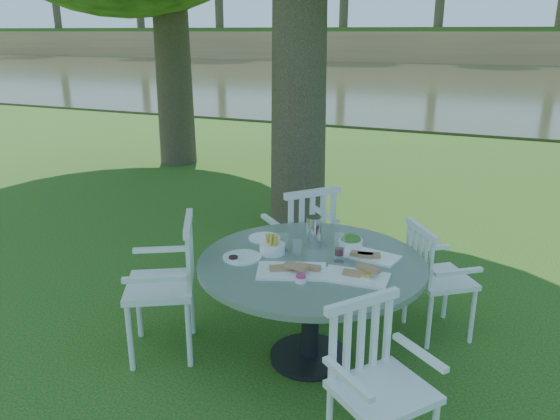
{
  "coord_description": "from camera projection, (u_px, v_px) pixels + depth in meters",
  "views": [
    {
      "loc": [
        1.61,
        -3.61,
        2.21
      ],
      "look_at": [
        0.0,
        0.2,
        0.85
      ],
      "focal_mm": 35.0,
      "sensor_mm": 36.0,
      "label": 1
    }
  ],
  "objects": [
    {
      "name": "chair_sw",
      "position": [
        174.0,
        276.0,
        3.8
      ],
      "size": [
        0.65,
        0.67,
        0.99
      ],
      "rotation": [
        0.0,
        0.0,
        -1.06
      ],
      "color": "white",
      "rests_on": "ground"
    },
    {
      "name": "chair_nw",
      "position": [
        305.0,
        233.0,
        4.6
      ],
      "size": [
        0.68,
        0.69,
        0.99
      ],
      "rotation": [
        0.0,
        0.0,
        -2.29
      ],
      "color": "white",
      "rests_on": "ground"
    },
    {
      "name": "table",
      "position": [
        311.0,
        278.0,
        3.67
      ],
      "size": [
        1.52,
        1.52,
        0.76
      ],
      "color": "black",
      "rests_on": "ground"
    },
    {
      "name": "chair_se",
      "position": [
        372.0,
        372.0,
        2.82
      ],
      "size": [
        0.62,
        0.62,
        0.91
      ],
      "rotation": [
        0.0,
        0.0,
        0.91
      ],
      "color": "white",
      "rests_on": "ground"
    },
    {
      "name": "tableware",
      "position": [
        311.0,
        251.0,
        3.68
      ],
      "size": [
        1.13,
        0.84,
        0.22
      ],
      "color": "white",
      "rests_on": "table"
    },
    {
      "name": "river",
      "position": [
        477.0,
        83.0,
        24.57
      ],
      "size": [
        100.0,
        28.0,
        0.12
      ],
      "primitive_type": "cube",
      "color": "#31331E",
      "rests_on": "ground"
    },
    {
      "name": "ground",
      "position": [
        270.0,
        316.0,
        4.44
      ],
      "size": [
        140.0,
        140.0,
        0.0
      ],
      "primitive_type": "plane",
      "color": "#1A3E0D",
      "rests_on": "ground"
    },
    {
      "name": "chair_ne",
      "position": [
        431.0,
        272.0,
        4.03
      ],
      "size": [
        0.6,
        0.6,
        0.88
      ],
      "rotation": [
        0.0,
        0.0,
        -4.08
      ],
      "color": "white",
      "rests_on": "ground"
    }
  ]
}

